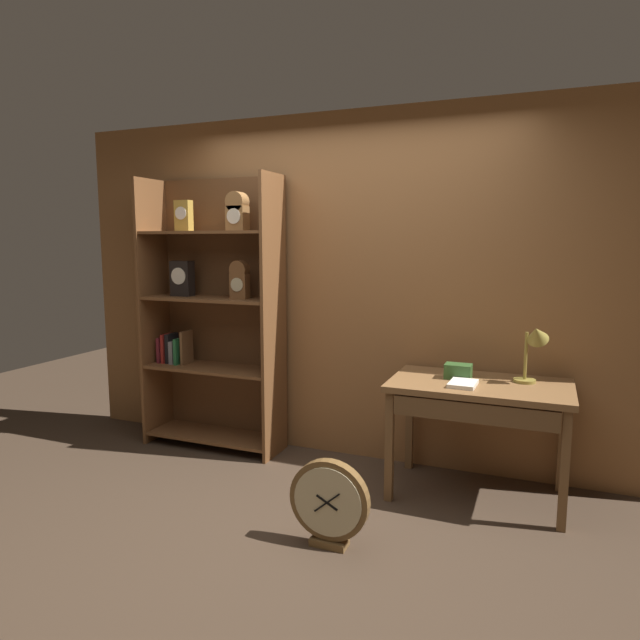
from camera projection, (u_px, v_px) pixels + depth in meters
ground_plane at (272, 539)px, 3.13m from camera, size 10.00×10.00×0.00m
back_wood_panel at (354, 288)px, 4.23m from camera, size 4.80×0.05×2.60m
bookshelf at (213, 313)px, 4.47m from camera, size 1.13×0.39×2.15m
workbench at (479, 398)px, 3.56m from camera, size 1.12×0.67×0.76m
desk_lamp at (534, 343)px, 3.50m from camera, size 0.21×0.22×0.41m
toolbox_small at (458, 371)px, 3.67m from camera, size 0.17×0.12×0.10m
open_repair_manual at (463, 384)px, 3.50m from camera, size 0.17×0.23×0.02m
round_clock_large at (329, 503)px, 3.03m from camera, size 0.45×0.11×0.49m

